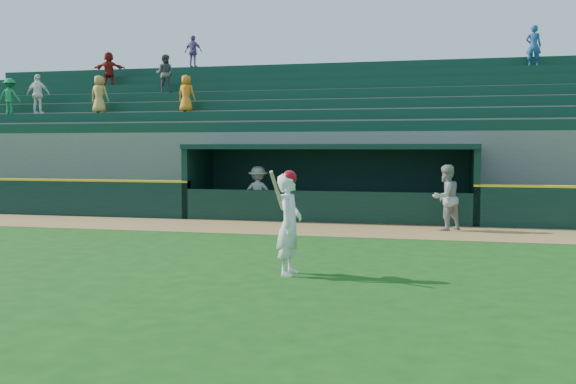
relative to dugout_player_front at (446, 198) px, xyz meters
name	(u,v)px	position (x,y,z in m)	size (l,w,h in m)	color
ground	(271,257)	(-3.69, -5.46, -0.93)	(120.00, 120.00, 0.00)	#154411
warning_track	(314,229)	(-3.69, -0.56, -0.93)	(40.00, 3.00, 0.01)	olive
dugout_player_front	(446,198)	(0.00, 0.00, 0.00)	(0.91, 0.71, 1.87)	#969691
dugout_player_inside	(258,193)	(-5.94, 1.48, -0.06)	(1.13, 0.65, 1.74)	gray
dugout	(331,177)	(-3.69, 2.54, 0.42)	(9.40, 2.80, 2.46)	slate
stands	(349,147)	(-3.74, 7.11, 1.46)	(34.50, 6.25, 7.43)	slate
batter_at_plate	(289,223)	(-2.89, -7.19, 0.04)	(0.52, 0.83, 1.96)	white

